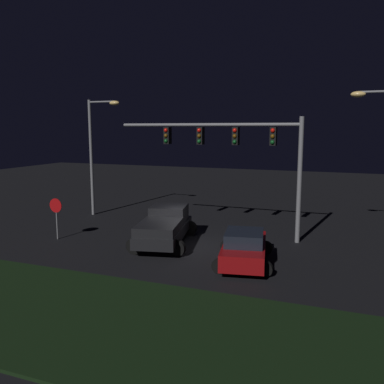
# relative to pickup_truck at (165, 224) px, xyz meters

# --- Properties ---
(ground_plane) EXTENTS (80.00, 80.00, 0.00)m
(ground_plane) POSITION_rel_pickup_truck_xyz_m (1.14, 0.06, -1.00)
(ground_plane) COLOR black
(grass_median) EXTENTS (23.22, 6.50, 0.10)m
(grass_median) POSITION_rel_pickup_truck_xyz_m (1.14, -8.70, -0.95)
(grass_median) COLOR black
(grass_median) RESTS_ON ground_plane
(pickup_truck) EXTENTS (3.66, 5.71, 1.80)m
(pickup_truck) POSITION_rel_pickup_truck_xyz_m (0.00, 0.00, 0.00)
(pickup_truck) COLOR black
(pickup_truck) RESTS_ON ground_plane
(car_sedan) EXTENTS (3.00, 4.66, 1.51)m
(car_sedan) POSITION_rel_pickup_truck_xyz_m (4.65, -1.75, -0.26)
(car_sedan) COLOR maroon
(car_sedan) RESTS_ON ground_plane
(traffic_signal_gantry) EXTENTS (10.32, 0.56, 6.50)m
(traffic_signal_gantry) POSITION_rel_pickup_truck_xyz_m (3.01, 2.62, 4.03)
(traffic_signal_gantry) COLOR slate
(traffic_signal_gantry) RESTS_ON ground_plane
(street_lamp_left) EXTENTS (2.39, 0.44, 7.78)m
(street_lamp_left) POSITION_rel_pickup_truck_xyz_m (-7.23, 4.75, 3.91)
(street_lamp_left) COLOR slate
(street_lamp_left) RESTS_ON ground_plane
(stop_sign) EXTENTS (0.76, 0.08, 2.23)m
(stop_sign) POSITION_rel_pickup_truck_xyz_m (-5.73, -1.42, 0.56)
(stop_sign) COLOR slate
(stop_sign) RESTS_ON ground_plane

